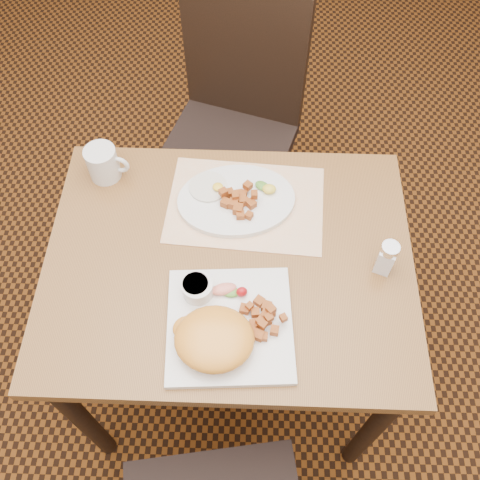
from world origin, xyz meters
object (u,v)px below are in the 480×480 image
table (230,280)px  chair_far (234,117)px  plate_oval (236,200)px  coffee_mug (104,163)px  plate_square (230,325)px  salt_shaker (386,257)px

table → chair_far: (-0.02, 0.69, -0.10)m
chair_far → plate_oval: 0.57m
coffee_mug → plate_square: bearing=-50.7°
chair_far → plate_square: bearing=109.1°
chair_far → salt_shaker: (0.39, -0.70, 0.26)m
table → coffee_mug: coffee_mug is taller
plate_oval → salt_shaker: bearing=-27.2°
plate_square → coffee_mug: coffee_mug is taller
plate_square → coffee_mug: 0.56m
plate_oval → coffee_mug: bearing=167.0°
table → coffee_mug: size_ratio=7.86×
table → plate_square: 0.21m
table → chair_far: bearing=91.5°
table → salt_shaker: size_ratio=9.00×
table → plate_oval: size_ratio=2.96×
chair_far → plate_oval: bearing=110.5°
chair_far → plate_square: size_ratio=3.46×
chair_far → salt_shaker: chair_far is taller
table → plate_oval: bearing=86.1°
salt_shaker → coffee_mug: bearing=159.5°
chair_far → table: bearing=108.7°
plate_square → plate_oval: plate_oval is taller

